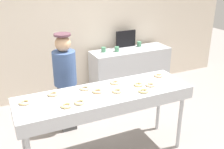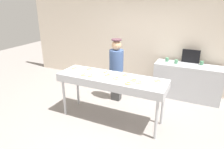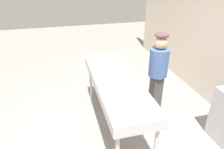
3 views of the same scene
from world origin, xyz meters
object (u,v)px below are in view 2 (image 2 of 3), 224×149
(fryer_conveyor, at_px, (111,81))
(plain_donut_2, at_px, (106,72))
(plain_donut_1, at_px, (125,75))
(plain_donut_3, at_px, (134,80))
(plain_donut_6, at_px, (158,81))
(plain_donut_10, at_px, (128,83))
(plain_donut_0, at_px, (116,78))
(paper_cup_0, at_px, (202,63))
(worker_baker, at_px, (116,66))
(paper_cup_1, at_px, (167,60))
(plain_donut_9, at_px, (139,82))
(plain_donut_4, at_px, (91,75))
(plain_donut_11, at_px, (108,75))
(paper_cup_2, at_px, (176,62))
(plain_donut_8, at_px, (90,69))
(menu_display, at_px, (191,56))
(plain_donut_5, at_px, (84,74))
(prep_counter, at_px, (187,82))
(plain_donut_7, at_px, (75,68))

(fryer_conveyor, height_order, plain_donut_2, plain_donut_2)
(plain_donut_1, height_order, plain_donut_3, same)
(plain_donut_6, height_order, plain_donut_10, same)
(plain_donut_0, xyz_separation_m, paper_cup_0, (1.52, 2.00, -0.05))
(plain_donut_10, height_order, paper_cup_0, plain_donut_10)
(worker_baker, relative_size, paper_cup_1, 16.15)
(plain_donut_2, height_order, plain_donut_9, same)
(plain_donut_4, relative_size, plain_donut_6, 1.00)
(plain_donut_11, bearing_deg, paper_cup_2, 57.03)
(plain_donut_6, distance_m, paper_cup_2, 1.64)
(plain_donut_8, distance_m, menu_display, 2.72)
(fryer_conveyor, xyz_separation_m, plain_donut_2, (-0.21, 0.20, 0.11))
(plain_donut_6, relative_size, plain_donut_9, 1.00)
(plain_donut_9, bearing_deg, plain_donut_5, -175.85)
(plain_donut_2, bearing_deg, plain_donut_10, -30.93)
(plain_donut_0, xyz_separation_m, menu_display, (1.23, 2.09, 0.08))
(plain_donut_9, bearing_deg, plain_donut_10, -146.44)
(plain_donut_4, relative_size, prep_counter, 0.08)
(plain_donut_11, distance_m, worker_baker, 0.89)
(paper_cup_1, bearing_deg, plain_donut_2, -120.69)
(paper_cup_2, height_order, menu_display, menu_display)
(plain_donut_4, xyz_separation_m, plain_donut_11, (0.31, 0.19, 0.00))
(plain_donut_5, distance_m, prep_counter, 2.82)
(prep_counter, height_order, paper_cup_2, paper_cup_2)
(plain_donut_8, bearing_deg, plain_donut_9, -12.39)
(plain_donut_2, height_order, paper_cup_2, plain_donut_2)
(plain_donut_2, xyz_separation_m, paper_cup_0, (1.87, 1.75, -0.05))
(plain_donut_7, height_order, paper_cup_0, plain_donut_7)
(paper_cup_0, bearing_deg, plain_donut_5, -136.52)
(plain_donut_0, distance_m, worker_baker, 1.06)
(plain_donut_9, relative_size, paper_cup_1, 1.34)
(plain_donut_6, distance_m, plain_donut_9, 0.38)
(paper_cup_0, height_order, paper_cup_2, same)
(plain_donut_1, relative_size, plain_donut_6, 1.00)
(plain_donut_3, relative_size, plain_donut_9, 1.00)
(fryer_conveyor, distance_m, plain_donut_11, 0.15)
(plain_donut_9, bearing_deg, plain_donut_2, 162.10)
(plain_donut_9, bearing_deg, plain_donut_8, 167.61)
(plain_donut_3, bearing_deg, paper_cup_2, 73.02)
(plain_donut_0, height_order, plain_donut_2, same)
(worker_baker, distance_m, paper_cup_2, 1.60)
(plain_donut_4, xyz_separation_m, plain_donut_7, (-0.59, 0.27, 0.00))
(plain_donut_11, bearing_deg, plain_donut_0, -23.10)
(plain_donut_11, bearing_deg, plain_donut_4, -147.77)
(fryer_conveyor, bearing_deg, worker_baker, 107.52)
(fryer_conveyor, relative_size, plain_donut_0, 17.19)
(plain_donut_2, height_order, plain_donut_5, same)
(fryer_conveyor, height_order, menu_display, menu_display)
(plain_donut_1, height_order, plain_donut_7, same)
(menu_display, bearing_deg, fryer_conveyor, -124.02)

